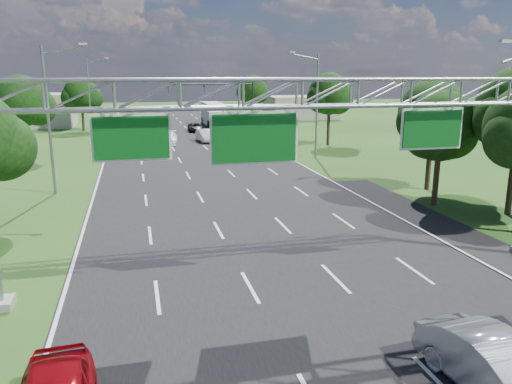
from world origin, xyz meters
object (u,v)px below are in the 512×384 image
object	(u,v)px
traffic_signal	(229,95)
box_truck	(213,115)
sign_gantry	(301,109)
silver_sedan	(497,368)

from	to	relation	value
traffic_signal	box_truck	bearing A→B (deg)	97.77
traffic_signal	box_truck	world-z (taller)	traffic_signal
sign_gantry	silver_sedan	bearing A→B (deg)	-73.22
sign_gantry	traffic_signal	distance (m)	53.51
sign_gantry	box_truck	world-z (taller)	sign_gantry
sign_gantry	box_truck	bearing A→B (deg)	84.26
sign_gantry	silver_sedan	world-z (taller)	sign_gantry
traffic_signal	box_truck	xyz separation A→B (m)	(-1.05, 7.68, -3.45)
box_truck	silver_sedan	bearing A→B (deg)	-93.81
silver_sedan	box_truck	size ratio (longest dim) A/B	0.51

